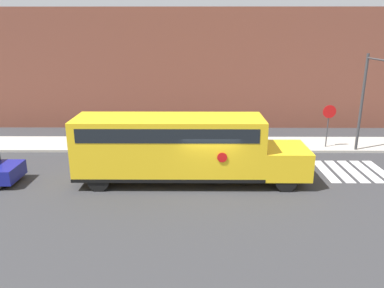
% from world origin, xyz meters
% --- Properties ---
extents(ground_plane, '(60.00, 60.00, 0.00)m').
position_xyz_m(ground_plane, '(0.00, 0.00, 0.00)').
color(ground_plane, '#333335').
extents(sidewalk_strip, '(44.00, 3.00, 0.15)m').
position_xyz_m(sidewalk_strip, '(0.00, 6.50, 0.07)').
color(sidewalk_strip, '#B2ADA3').
rests_on(sidewalk_strip, ground).
extents(building_backdrop, '(32.00, 4.00, 8.56)m').
position_xyz_m(building_backdrop, '(0.00, 13.00, 4.28)').
color(building_backdrop, brown).
rests_on(building_backdrop, ground).
extents(crosswalk_stripes, '(3.30, 3.20, 0.01)m').
position_xyz_m(crosswalk_stripes, '(7.50, 2.00, 0.00)').
color(crosswalk_stripes, white).
rests_on(crosswalk_stripes, ground).
extents(school_bus, '(10.84, 2.57, 3.17)m').
position_xyz_m(school_bus, '(-1.44, 0.55, 1.80)').
color(school_bus, yellow).
rests_on(school_bus, ground).
extents(stop_sign, '(0.79, 0.10, 2.75)m').
position_xyz_m(stop_sign, '(7.34, 5.76, 1.86)').
color(stop_sign, '#38383A').
rests_on(stop_sign, ground).
extents(traffic_light, '(0.28, 3.44, 5.77)m').
position_xyz_m(traffic_light, '(8.96, 4.18, 3.82)').
color(traffic_light, '#38383A').
rests_on(traffic_light, ground).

